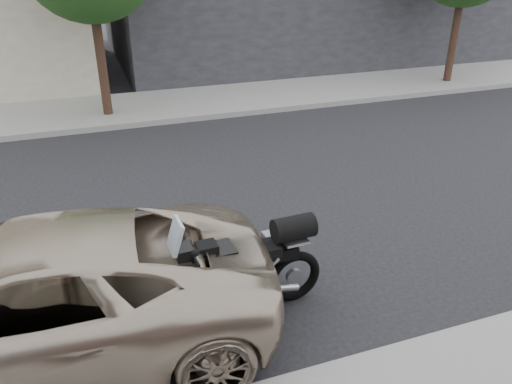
# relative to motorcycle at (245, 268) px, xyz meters

# --- Properties ---
(ground) EXTENTS (120.00, 120.00, 0.00)m
(ground) POSITION_rel_motorcycle_xyz_m (-1.03, -2.71, -0.64)
(ground) COLOR black
(ground) RESTS_ON ground
(far_sidewalk) EXTENTS (44.00, 3.00, 0.15)m
(far_sidewalk) POSITION_rel_motorcycle_xyz_m (-1.03, -9.21, -0.57)
(far_sidewalk) COLOR gray
(far_sidewalk) RESTS_ON ground
(motorcycle) EXTENTS (2.37, 0.83, 1.49)m
(motorcycle) POSITION_rel_motorcycle_xyz_m (0.00, 0.00, 0.00)
(motorcycle) COLOR black
(motorcycle) RESTS_ON ground
(minivan) EXTENTS (5.62, 3.02, 1.50)m
(minivan) POSITION_rel_motorcycle_xyz_m (2.47, -0.11, 0.11)
(minivan) COLOR #B5A48D
(minivan) RESTS_ON ground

